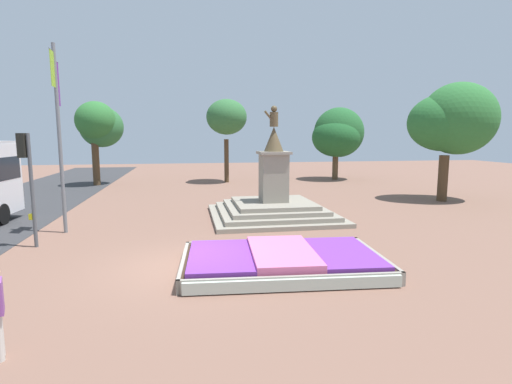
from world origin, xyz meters
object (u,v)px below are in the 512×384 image
object	(u,v)px
flower_planter	(282,261)
traffic_light_mid_block	(27,170)
statue_monument	(273,202)
banner_pole	(59,130)

from	to	relation	value
flower_planter	traffic_light_mid_block	size ratio (longest dim) A/B	1.54
statue_monument	traffic_light_mid_block	distance (m)	9.92
statue_monument	traffic_light_mid_block	xyz separation A→B (m)	(-9.09, -3.48, 1.90)
statue_monument	banner_pole	size ratio (longest dim) A/B	0.80
flower_planter	statue_monument	distance (m)	7.21
statue_monument	traffic_light_mid_block	world-z (taller)	statue_monument
statue_monument	banner_pole	world-z (taller)	banner_pole
flower_planter	traffic_light_mid_block	bearing A→B (deg)	155.26
banner_pole	statue_monument	bearing A→B (deg)	9.99
banner_pole	traffic_light_mid_block	bearing A→B (deg)	-103.94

